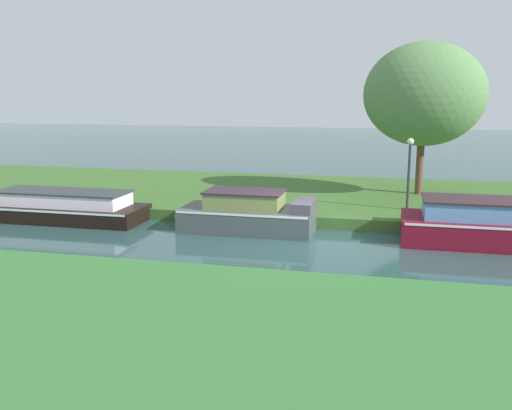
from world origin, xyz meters
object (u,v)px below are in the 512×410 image
object	(u,v)px
slate_cruiser	(249,214)
willow_tree_left	(424,94)
lamp_post	(409,164)
mooring_post_far	(464,212)
black_barge	(60,207)
maroon_narrowboat	(506,225)

from	to	relation	value
slate_cruiser	willow_tree_left	world-z (taller)	willow_tree_left
lamp_post	willow_tree_left	bearing A→B (deg)	80.05
willow_tree_left	mooring_post_far	size ratio (longest dim) A/B	10.85
slate_cruiser	mooring_post_far	world-z (taller)	slate_cruiser
slate_cruiser	lamp_post	world-z (taller)	lamp_post
black_barge	slate_cruiser	distance (m)	7.16
black_barge	willow_tree_left	xyz separation A→B (m)	(12.95, 6.03, 4.06)
black_barge	maroon_narrowboat	xyz separation A→B (m)	(15.26, -0.00, 0.16)
maroon_narrowboat	mooring_post_far	size ratio (longest dim) A/B	10.51
black_barge	slate_cruiser	size ratio (longest dim) A/B	1.45
maroon_narrowboat	lamp_post	bearing A→B (deg)	134.52
maroon_narrowboat	lamp_post	world-z (taller)	lamp_post
slate_cruiser	lamp_post	size ratio (longest dim) A/B	1.71
lamp_post	black_barge	bearing A→B (deg)	-166.84
willow_tree_left	lamp_post	distance (m)	4.02
willow_tree_left	mooring_post_far	distance (m)	6.04
maroon_narrowboat	lamp_post	distance (m)	4.31
black_barge	willow_tree_left	size ratio (longest dim) A/B	1.04
black_barge	lamp_post	bearing A→B (deg)	13.16
maroon_narrowboat	slate_cruiser	world-z (taller)	maroon_narrowboat
black_barge	mooring_post_far	bearing A→B (deg)	6.20
mooring_post_far	willow_tree_left	bearing A→B (deg)	105.78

